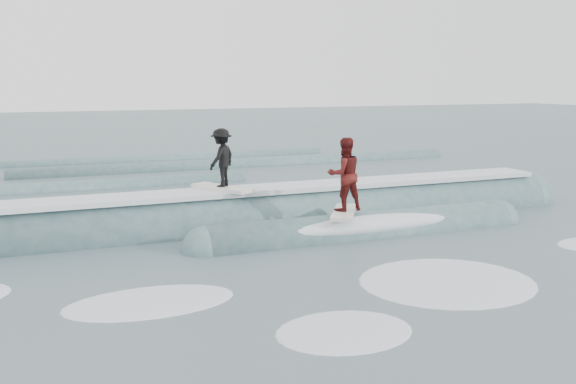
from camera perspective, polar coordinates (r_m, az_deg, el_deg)
name	(u,v)px	position (r m, az deg, el deg)	size (l,w,h in m)	color
ground	(371,277)	(13.94, 7.40, -7.51)	(160.00, 160.00, 0.00)	#3B4F56
breaking_wave	(293,224)	(18.56, 0.46, -2.86)	(20.53, 3.82, 2.08)	#375D5D
surfer_black	(222,160)	(18.00, -5.92, 2.81)	(1.43, 2.02, 1.73)	silver
surfer_red	(344,177)	(17.04, 5.03, 1.33)	(1.53, 1.99, 2.05)	silver
whitewater	(390,291)	(13.14, 9.06, -8.64)	(17.49, 7.66, 0.10)	white
far_swells	(138,173)	(29.81, -13.22, 1.65)	(34.68, 8.65, 0.80)	#375D5D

